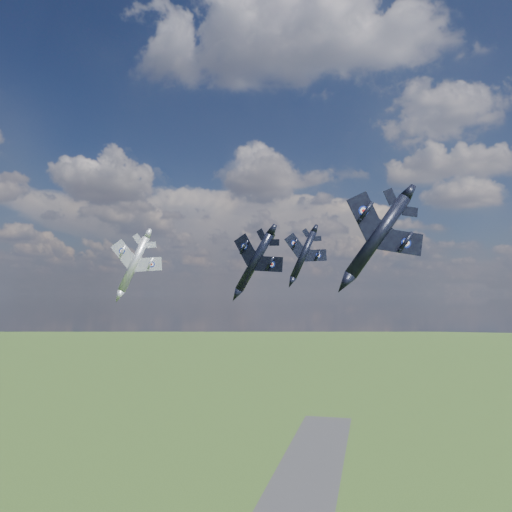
% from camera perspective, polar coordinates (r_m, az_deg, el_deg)
% --- Properties ---
extents(jet_lead_navy, '(13.24, 16.43, 8.10)m').
position_cam_1_polar(jet_lead_navy, '(81.48, -0.16, -0.68)').
color(jet_lead_navy, black).
extents(jet_right_navy, '(15.21, 18.09, 9.13)m').
position_cam_1_polar(jet_right_navy, '(58.84, 13.75, 2.21)').
color(jet_right_navy, black).
extents(jet_high_navy, '(16.01, 17.89, 7.21)m').
position_cam_1_polar(jet_high_navy, '(104.68, 5.44, 0.14)').
color(jet_high_navy, black).
extents(jet_left_silver, '(15.52, 18.29, 7.53)m').
position_cam_1_polar(jet_left_silver, '(99.43, -13.78, -0.90)').
color(jet_left_silver, '#ACAEB7').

